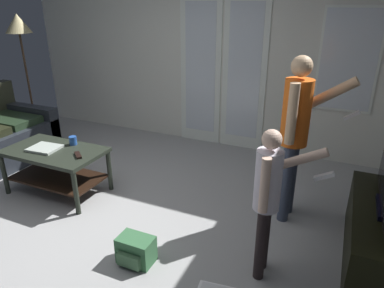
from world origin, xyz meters
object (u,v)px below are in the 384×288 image
at_px(coffee_table, 56,161).
at_px(floor_lamp, 19,30).
at_px(person_child, 269,192).
at_px(person_adult, 296,126).
at_px(backpack, 136,250).
at_px(tv_stand, 376,236).
at_px(cup_near_edge, 73,141).
at_px(tv_remote_black, 78,155).
at_px(laptop_closed, 45,148).

relative_size(coffee_table, floor_lamp, 0.58).
bearing_deg(person_child, person_adult, 87.71).
height_order(person_child, backpack, person_child).
bearing_deg(tv_stand, floor_lamp, 167.04).
height_order(person_adult, cup_near_edge, person_adult).
relative_size(person_child, tv_remote_black, 7.03).
bearing_deg(tv_stand, cup_near_edge, 179.39).
bearing_deg(coffee_table, cup_near_edge, 64.89).
bearing_deg(cup_near_edge, person_adult, 8.71).
height_order(tv_stand, floor_lamp, floor_lamp).
relative_size(coffee_table, tv_stand, 0.81).
distance_m(floor_lamp, tv_remote_black, 2.67).
bearing_deg(person_adult, cup_near_edge, -171.29).
height_order(coffee_table, person_adult, person_adult).
relative_size(laptop_closed, tv_remote_black, 1.81).
distance_m(floor_lamp, backpack, 3.95).
bearing_deg(cup_near_edge, person_child, -12.91).
bearing_deg(laptop_closed, floor_lamp, 136.25).
bearing_deg(laptop_closed, person_adult, 8.71).
xyz_separation_m(floor_lamp, backpack, (3.11, -1.92, -1.49)).
relative_size(person_adult, floor_lamp, 0.86).
bearing_deg(backpack, person_adult, 49.79).
xyz_separation_m(person_adult, backpack, (-1.00, -1.18, -0.83)).
distance_m(tv_stand, tv_remote_black, 2.83).
xyz_separation_m(tv_stand, floor_lamp, (-4.87, 1.12, 1.35)).
xyz_separation_m(backpack, tv_remote_black, (-1.05, 0.60, 0.41)).
distance_m(person_adult, laptop_closed, 2.61).
distance_m(floor_lamp, laptop_closed, 2.34).
relative_size(coffee_table, tv_remote_black, 6.26).
bearing_deg(floor_lamp, backpack, -31.62).
xyz_separation_m(laptop_closed, tv_remote_black, (0.45, 0.00, -0.00)).
relative_size(coffee_table, laptop_closed, 3.46).
height_order(coffee_table, person_child, person_child).
distance_m(person_child, laptop_closed, 2.50).
relative_size(person_child, floor_lamp, 0.66).
bearing_deg(tv_stand, person_adult, 152.82).
bearing_deg(tv_stand, backpack, -155.60).
bearing_deg(backpack, tv_remote_black, 150.20).
bearing_deg(backpack, floor_lamp, 148.38).
relative_size(backpack, laptop_closed, 0.94).
relative_size(floor_lamp, tv_remote_black, 10.72).
bearing_deg(coffee_table, tv_stand, 3.02).
distance_m(coffee_table, person_adult, 2.54).
bearing_deg(tv_stand, laptop_closed, -176.53).
xyz_separation_m(person_child, backpack, (-0.97, -0.31, -0.61)).
xyz_separation_m(tv_stand, laptop_closed, (-3.26, -0.20, 0.28)).
relative_size(person_child, backpack, 4.12).
bearing_deg(person_child, backpack, -162.38).
relative_size(tv_stand, tv_remote_black, 7.68).
distance_m(person_child, tv_remote_black, 2.05).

